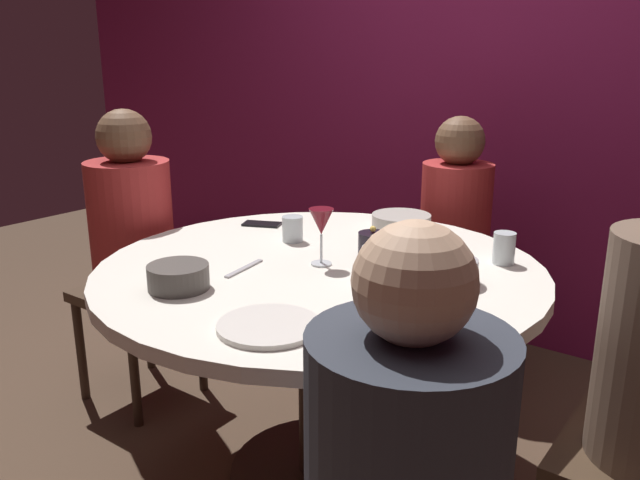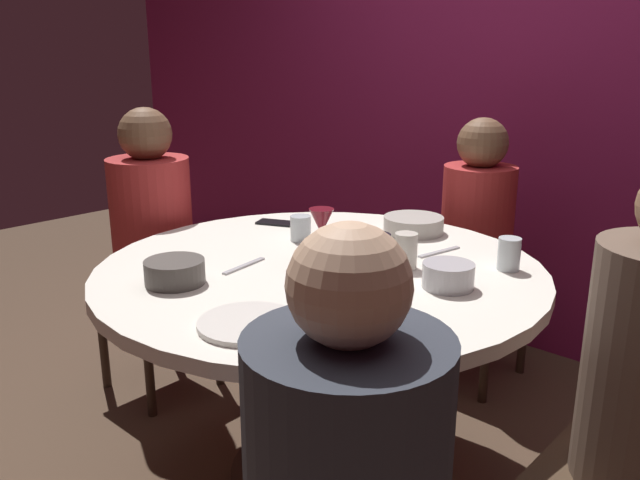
{
  "view_description": "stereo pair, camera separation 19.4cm",
  "coord_description": "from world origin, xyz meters",
  "views": [
    {
      "loc": [
        1.1,
        -1.5,
        1.37
      ],
      "look_at": [
        0.0,
        0.0,
        0.83
      ],
      "focal_mm": 36.05,
      "sensor_mm": 36.0,
      "label": 1
    },
    {
      "loc": [
        1.25,
        -1.37,
        1.37
      ],
      "look_at": [
        0.0,
        0.0,
        0.83
      ],
      "focal_mm": 36.05,
      "sensor_mm": 36.0,
      "label": 2
    }
  ],
  "objects": [
    {
      "name": "cup_by_right_diner",
      "position": [
        0.21,
        0.15,
        0.8
      ],
      "size": [
        0.07,
        0.07,
        0.11
      ],
      "primitive_type": "cylinder",
      "color": "beige",
      "rests_on": "dining_table"
    },
    {
      "name": "cup_center_front",
      "position": [
        -0.23,
        0.15,
        0.79
      ],
      "size": [
        0.07,
        0.07,
        0.09
      ],
      "primitive_type": "cylinder",
      "color": "silver",
      "rests_on": "dining_table"
    },
    {
      "name": "seated_diner_front_right",
      "position": [
        0.68,
        -0.68,
        0.7
      ],
      "size": [
        0.57,
        0.57,
        1.13
      ],
      "rotation": [
        0.0,
        0.0,
        2.36
      ],
      "color": "#3F2D1E",
      "rests_on": "ground"
    },
    {
      "name": "cell_phone",
      "position": [
        -0.46,
        0.25,
        0.75
      ],
      "size": [
        0.16,
        0.12,
        0.01
      ],
      "primitive_type": "cube",
      "rotation": [
        0.0,
        0.0,
        5.12
      ],
      "color": "black",
      "rests_on": "dining_table"
    },
    {
      "name": "dining_table",
      "position": [
        0.0,
        0.0,
        0.6
      ],
      "size": [
        1.36,
        1.36,
        0.75
      ],
      "color": "silver",
      "rests_on": "ground"
    },
    {
      "name": "dinner_plate",
      "position": [
        0.18,
        -0.45,
        0.75
      ],
      "size": [
        0.25,
        0.25,
        0.01
      ],
      "primitive_type": "cylinder",
      "color": "silver",
      "rests_on": "dining_table"
    },
    {
      "name": "bowl_salad_center",
      "position": [
        -0.19,
        -0.39,
        0.78
      ],
      "size": [
        0.17,
        0.17,
        0.07
      ],
      "primitive_type": "cylinder",
      "color": "#4C4742",
      "rests_on": "dining_table"
    },
    {
      "name": "bowl_serving_large",
      "position": [
        0.39,
        0.1,
        0.78
      ],
      "size": [
        0.14,
        0.14,
        0.07
      ],
      "primitive_type": "cylinder",
      "color": "#B7B7BC",
      "rests_on": "dining_table"
    },
    {
      "name": "cup_near_candle",
      "position": [
        0.23,
        -0.07,
        0.81
      ],
      "size": [
        0.06,
        0.06,
        0.12
      ],
      "primitive_type": "cylinder",
      "color": "silver",
      "rests_on": "dining_table"
    },
    {
      "name": "cup_by_left_diner",
      "position": [
        0.44,
        0.35,
        0.8
      ],
      "size": [
        0.07,
        0.07,
        0.1
      ],
      "primitive_type": "cylinder",
      "color": "silver",
      "rests_on": "dining_table"
    },
    {
      "name": "seated_diner_left",
      "position": [
        -0.91,
        0.0,
        0.73
      ],
      "size": [
        0.4,
        0.4,
        1.17
      ],
      "rotation": [
        0.0,
        0.0,
        6.28
      ],
      "color": "#3F2D1E",
      "rests_on": "ground"
    },
    {
      "name": "wine_glass",
      "position": [
        -0.0,
        0.01,
        0.88
      ],
      "size": [
        0.08,
        0.08,
        0.18
      ],
      "color": "silver",
      "rests_on": "dining_table"
    },
    {
      "name": "seated_diner_back",
      "position": [
        0.0,
        0.97,
        0.7
      ],
      "size": [
        0.4,
        0.4,
        1.12
      ],
      "rotation": [
        0.0,
        0.0,
        4.71
      ],
      "color": "#3F2D1E",
      "rests_on": "ground"
    },
    {
      "name": "candle_holder",
      "position": [
        0.08,
        0.18,
        0.79
      ],
      "size": [
        0.09,
        0.09,
        0.1
      ],
      "color": "black",
      "rests_on": "dining_table"
    },
    {
      "name": "back_wall",
      "position": [
        0.0,
        1.47,
        1.3
      ],
      "size": [
        6.0,
        0.1,
        2.6
      ],
      "primitive_type": "cube",
      "color": "maroon",
      "rests_on": "ground"
    },
    {
      "name": "knife_near_plate",
      "position": [
        0.2,
        0.35,
        0.75
      ],
      "size": [
        0.05,
        0.18,
        0.01
      ],
      "primitive_type": "cube",
      "rotation": [
        0.0,
        0.0,
        -0.19
      ],
      "color": "#B7B7BC",
      "rests_on": "dining_table"
    },
    {
      "name": "ground_plane",
      "position": [
        0.0,
        0.0,
        0.0
      ],
      "size": [
        8.0,
        8.0,
        0.0
      ],
      "primitive_type": "plane",
      "color": "#4C3828"
    },
    {
      "name": "fork_near_plate",
      "position": [
        -0.16,
        -0.17,
        0.75
      ],
      "size": [
        0.04,
        0.18,
        0.01
      ],
      "primitive_type": "cube",
      "rotation": [
        0.0,
        0.0,
        0.15
      ],
      "color": "#B7B7BC",
      "rests_on": "dining_table"
    },
    {
      "name": "bowl_small_white",
      "position": [
        0.0,
        0.5,
        0.78
      ],
      "size": [
        0.21,
        0.21,
        0.06
      ],
      "primitive_type": "cylinder",
      "color": "#B2ADA3",
      "rests_on": "dining_table"
    }
  ]
}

